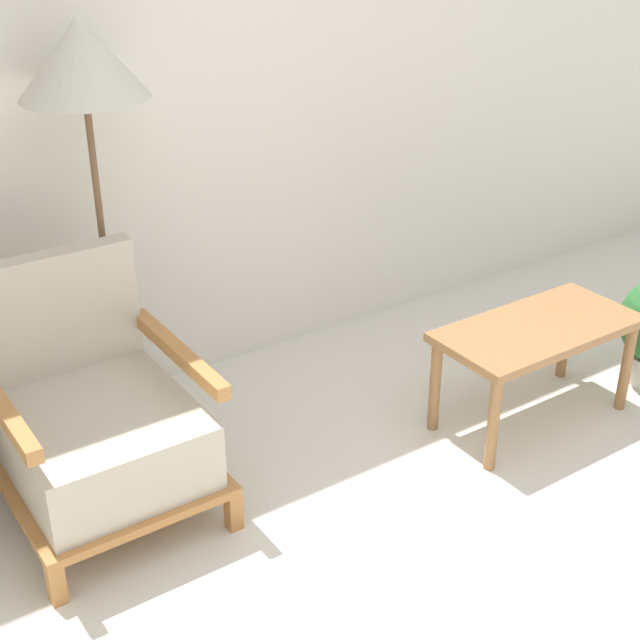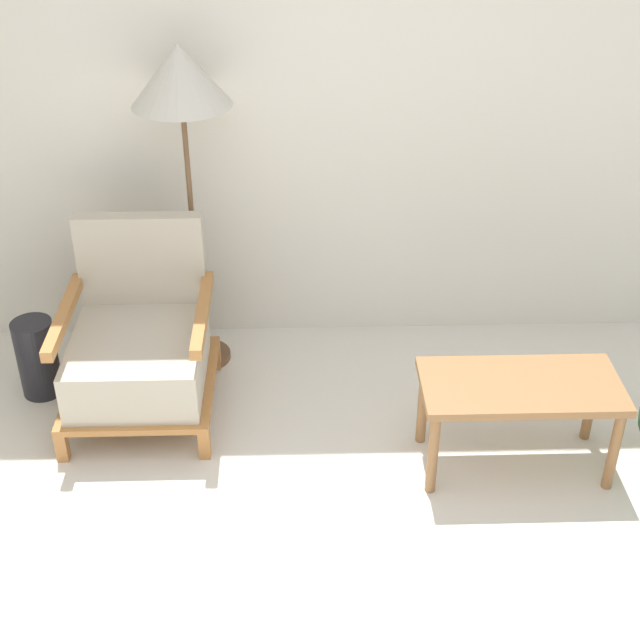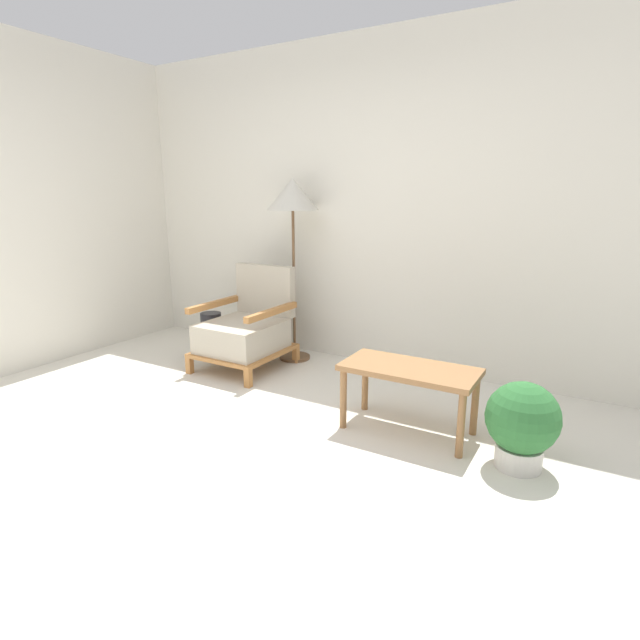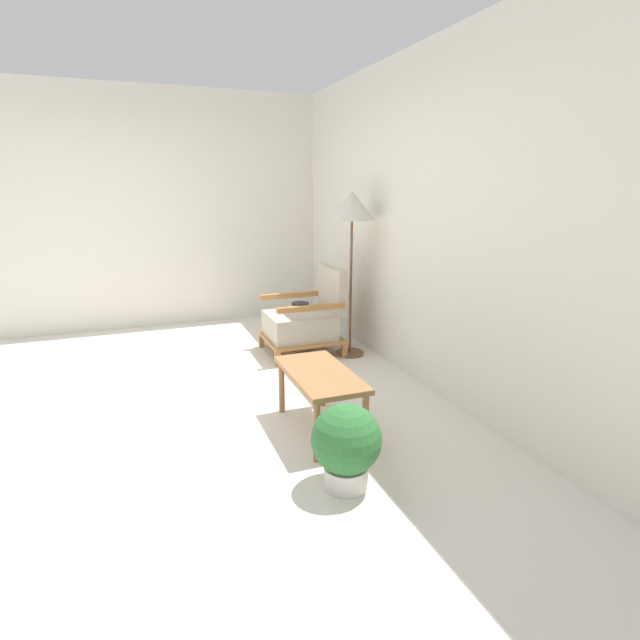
{
  "view_description": "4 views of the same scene",
  "coord_description": "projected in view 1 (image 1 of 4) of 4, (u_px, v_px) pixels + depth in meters",
  "views": [
    {
      "loc": [
        -1.55,
        -0.93,
        2.01
      ],
      "look_at": [
        0.06,
        1.44,
        0.55
      ],
      "focal_mm": 50.0,
      "sensor_mm": 36.0,
      "label": 1
    },
    {
      "loc": [
        -0.04,
        -1.79,
        2.57
      ],
      "look_at": [
        0.06,
        1.44,
        0.55
      ],
      "focal_mm": 50.0,
      "sensor_mm": 36.0,
      "label": 2
    },
    {
      "loc": [
        1.85,
        -1.64,
        1.45
      ],
      "look_at": [
        0.06,
        1.44,
        0.55
      ],
      "focal_mm": 28.0,
      "sensor_mm": 36.0,
      "label": 3
    },
    {
      "loc": [
        3.79,
        0.02,
        1.62
      ],
      "look_at": [
        0.06,
        1.44,
        0.55
      ],
      "focal_mm": 28.0,
      "sensor_mm": 36.0,
      "label": 4
    }
  ],
  "objects": [
    {
      "name": "floor_lamp",
      "position": [
        83.0,
        77.0,
        2.93
      ],
      "size": [
        0.44,
        0.44,
        1.59
      ],
      "color": "brown",
      "rests_on": "ground_plane"
    },
    {
      "name": "armchair",
      "position": [
        96.0,
        422.0,
        3.01
      ],
      "size": [
        0.66,
        0.73,
        0.85
      ],
      "color": "#B2753D",
      "rests_on": "ground_plane"
    },
    {
      "name": "wall_back",
      "position": [
        186.0,
        58.0,
        3.43
      ],
      "size": [
        8.0,
        0.06,
        2.7
      ],
      "color": "silver",
      "rests_on": "ground_plane"
    },
    {
      "name": "coffee_table",
      "position": [
        537.0,
        339.0,
        3.47
      ],
      "size": [
        0.82,
        0.4,
        0.43
      ],
      "color": "olive",
      "rests_on": "ground_plane"
    }
  ]
}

